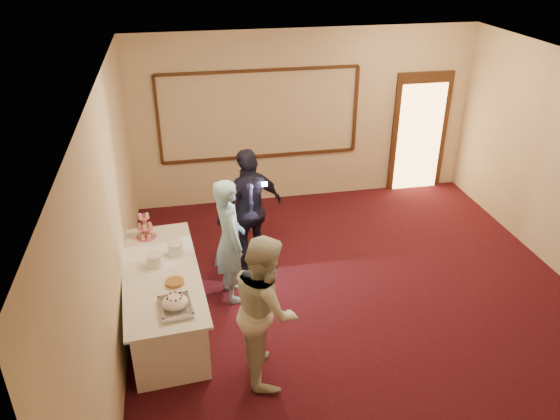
# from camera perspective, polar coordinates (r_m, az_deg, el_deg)

# --- Properties ---
(floor) EXTENTS (7.00, 7.00, 0.00)m
(floor) POSITION_cam_1_polar(r_m,az_deg,el_deg) (7.32, 8.90, -10.28)
(floor) COLOR black
(floor) RESTS_ON ground
(room_walls) EXTENTS (6.04, 7.04, 3.02)m
(room_walls) POSITION_cam_1_polar(r_m,az_deg,el_deg) (6.30, 10.23, 4.46)
(room_walls) COLOR beige
(room_walls) RESTS_ON floor
(wall_molding) EXTENTS (3.45, 0.04, 1.55)m
(wall_molding) POSITION_cam_1_polar(r_m,az_deg,el_deg) (9.40, -2.12, 9.90)
(wall_molding) COLOR #382411
(wall_molding) RESTS_ON room_walls
(doorway) EXTENTS (1.05, 0.07, 2.20)m
(doorway) POSITION_cam_1_polar(r_m,az_deg,el_deg) (10.41, 14.35, 7.80)
(doorway) COLOR #382411
(doorway) RESTS_ON floor
(buffet_table) EXTENTS (1.07, 2.39, 0.77)m
(buffet_table) POSITION_cam_1_polar(r_m,az_deg,el_deg) (6.94, -12.05, -8.99)
(buffet_table) COLOR white
(buffet_table) RESTS_ON floor
(pavlova_tray) EXTENTS (0.38, 0.49, 0.17)m
(pavlova_tray) POSITION_cam_1_polar(r_m,az_deg,el_deg) (6.05, -10.89, -9.61)
(pavlova_tray) COLOR #A8ABAF
(pavlova_tray) RESTS_ON buffet_table
(cupcake_stand) EXTENTS (0.27, 0.27, 0.39)m
(cupcake_stand) POSITION_cam_1_polar(r_m,az_deg,el_deg) (7.42, -13.91, -1.84)
(cupcake_stand) COLOR #D14B65
(cupcake_stand) RESTS_ON buffet_table
(plate_stack_a) EXTENTS (0.21, 0.21, 0.17)m
(plate_stack_a) POSITION_cam_1_polar(r_m,az_deg,el_deg) (6.80, -12.91, -5.13)
(plate_stack_a) COLOR white
(plate_stack_a) RESTS_ON buffet_table
(plate_stack_b) EXTENTS (0.20, 0.20, 0.16)m
(plate_stack_b) POSITION_cam_1_polar(r_m,az_deg,el_deg) (6.99, -10.86, -3.96)
(plate_stack_b) COLOR white
(plate_stack_b) RESTS_ON buffet_table
(tart) EXTENTS (0.25, 0.25, 0.05)m
(tart) POSITION_cam_1_polar(r_m,az_deg,el_deg) (6.46, -10.96, -7.48)
(tart) COLOR white
(tart) RESTS_ON buffet_table
(man) EXTENTS (0.51, 0.69, 1.71)m
(man) POSITION_cam_1_polar(r_m,az_deg,el_deg) (7.06, -5.29, -3.18)
(man) COLOR #87BDD9
(man) RESTS_ON floor
(woman) EXTENTS (0.66, 0.85, 1.73)m
(woman) POSITION_cam_1_polar(r_m,az_deg,el_deg) (5.86, -1.49, -10.20)
(woman) COLOR beige
(woman) RESTS_ON floor
(guest) EXTENTS (1.15, 0.87, 1.82)m
(guest) POSITION_cam_1_polar(r_m,az_deg,el_deg) (7.67, -3.17, 0.01)
(guest) COLOR black
(guest) RESTS_ON floor
(camera_flash) EXTENTS (0.07, 0.05, 0.05)m
(camera_flash) POSITION_cam_1_polar(r_m,az_deg,el_deg) (7.37, -1.64, 2.72)
(camera_flash) COLOR white
(camera_flash) RESTS_ON guest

